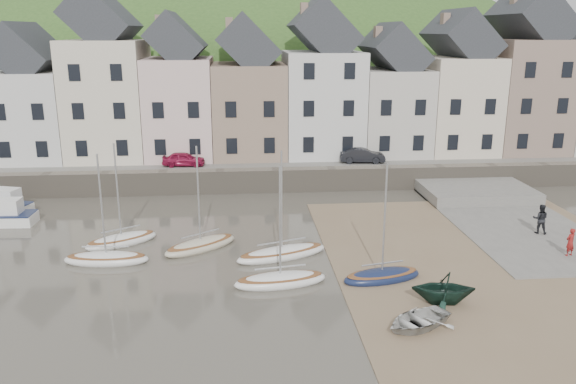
{
  "coord_description": "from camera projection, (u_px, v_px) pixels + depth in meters",
  "views": [
    {
      "loc": [
        -2.8,
        -26.87,
        12.28
      ],
      "look_at": [
        0.0,
        6.0,
        3.0
      ],
      "focal_mm": 35.96,
      "sensor_mm": 36.0,
      "label": 1
    }
  ],
  "objects": [
    {
      "name": "ground",
      "position": [
        298.0,
        280.0,
        29.33
      ],
      "size": [
        160.0,
        160.0,
        0.0
      ],
      "primitive_type": "plane",
      "color": "#444035",
      "rests_on": "ground"
    },
    {
      "name": "quay_land",
      "position": [
        267.0,
        145.0,
        59.82
      ],
      "size": [
        90.0,
        30.0,
        1.5
      ],
      "primitive_type": "cube",
      "color": "#345522",
      "rests_on": "ground"
    },
    {
      "name": "quay_street",
      "position": [
        273.0,
        162.0,
        48.57
      ],
      "size": [
        70.0,
        7.0,
        0.1
      ],
      "primitive_type": "cube",
      "color": "slate",
      "rests_on": "quay_land"
    },
    {
      "name": "seawall",
      "position": [
        276.0,
        180.0,
        45.39
      ],
      "size": [
        70.0,
        1.2,
        1.8
      ],
      "primitive_type": "cube",
      "color": "slate",
      "rests_on": "ground"
    },
    {
      "name": "beach",
      "position": [
        506.0,
        272.0,
        30.22
      ],
      "size": [
        18.0,
        26.0,
        0.06
      ],
      "primitive_type": "cube",
      "color": "#7A634A",
      "rests_on": "ground"
    },
    {
      "name": "slipway",
      "position": [
        510.0,
        221.0,
        38.21
      ],
      "size": [
        8.0,
        18.0,
        0.12
      ],
      "primitive_type": "cube",
      "color": "slate",
      "rests_on": "ground"
    },
    {
      "name": "hillside",
      "position": [
        228.0,
        228.0,
        91.34
      ],
      "size": [
        134.4,
        84.0,
        84.0
      ],
      "color": "#345522",
      "rests_on": "ground"
    },
    {
      "name": "townhouse_terrace",
      "position": [
        291.0,
        89.0,
        50.51
      ],
      "size": [
        61.05,
        8.0,
        13.93
      ],
      "color": "silver",
      "rests_on": "quay_land"
    },
    {
      "name": "sailboat_0",
      "position": [
        106.0,
        258.0,
        31.48
      ],
      "size": [
        4.7,
        1.78,
        6.32
      ],
      "color": "white",
      "rests_on": "ground"
    },
    {
      "name": "sailboat_1",
      "position": [
        122.0,
        240.0,
        34.24
      ],
      "size": [
        4.51,
        3.54,
        6.32
      ],
      "color": "white",
      "rests_on": "ground"
    },
    {
      "name": "sailboat_2",
      "position": [
        201.0,
        245.0,
        33.46
      ],
      "size": [
        4.68,
        3.94,
        6.32
      ],
      "color": "beige",
      "rests_on": "ground"
    },
    {
      "name": "sailboat_3",
      "position": [
        280.0,
        280.0,
        28.77
      ],
      "size": [
        4.88,
        2.21,
        6.32
      ],
      "color": "white",
      "rests_on": "ground"
    },
    {
      "name": "sailboat_4",
      "position": [
        282.0,
        253.0,
        32.24
      ],
      "size": [
        5.57,
        3.25,
        6.32
      ],
      "color": "white",
      "rests_on": "ground"
    },
    {
      "name": "sailboat_5",
      "position": [
        382.0,
        276.0,
        29.24
      ],
      "size": [
        4.39,
        2.36,
        6.32
      ],
      "color": "#152042",
      "rests_on": "ground"
    },
    {
      "name": "motorboat_0",
      "position": [
        0.0,
        216.0,
        37.64
      ],
      "size": [
        4.82,
        1.92,
        1.7
      ],
      "color": "white",
      "rests_on": "ground"
    },
    {
      "name": "rowboat_white",
      "position": [
        417.0,
        320.0,
        24.52
      ],
      "size": [
        3.87,
        3.5,
        0.66
      ],
      "primitive_type": "imported",
      "rotation": [
        0.0,
        0.0,
        -1.08
      ],
      "color": "beige",
      "rests_on": "beach"
    },
    {
      "name": "rowboat_green",
      "position": [
        443.0,
        288.0,
        26.59
      ],
      "size": [
        3.23,
        2.88,
        1.53
      ],
      "primitive_type": "imported",
      "rotation": [
        0.0,
        0.0,
        -1.71
      ],
      "color": "#142E25",
      "rests_on": "beach"
    },
    {
      "name": "person_red",
      "position": [
        570.0,
        242.0,
        32.04
      ],
      "size": [
        0.68,
        0.56,
        1.6
      ],
      "primitive_type": "imported",
      "rotation": [
        0.0,
        0.0,
        3.48
      ],
      "color": "maroon",
      "rests_on": "slipway"
    },
    {
      "name": "person_dark",
      "position": [
        540.0,
        219.0,
        35.56
      ],
      "size": [
        1.11,
        1.01,
        1.86
      ],
      "primitive_type": "imported",
      "rotation": [
        0.0,
        0.0,
        2.73
      ],
      "color": "black",
      "rests_on": "slipway"
    },
    {
      "name": "car_left",
      "position": [
        184.0,
        159.0,
        46.84
      ],
      "size": [
        3.49,
        1.57,
        1.16
      ],
      "primitive_type": "imported",
      "rotation": [
        0.0,
        0.0,
        1.51
      ],
      "color": "maroon",
      "rests_on": "quay_street"
    },
    {
      "name": "car_right",
      "position": [
        362.0,
        155.0,
        48.04
      ],
      "size": [
        3.85,
        1.68,
        1.23
      ],
      "primitive_type": "imported",
      "rotation": [
        0.0,
        0.0,
        1.47
      ],
      "color": "black",
      "rests_on": "quay_street"
    }
  ]
}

